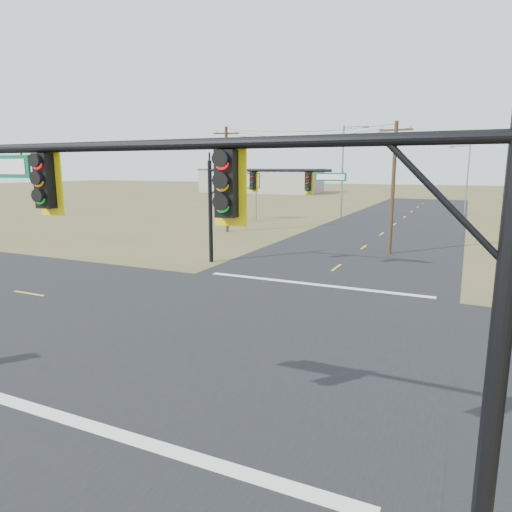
{
  "coord_description": "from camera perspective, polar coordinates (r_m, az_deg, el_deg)",
  "views": [
    {
      "loc": [
        6.97,
        -14.74,
        6.02
      ],
      "look_at": [
        -0.32,
        1.0,
        2.66
      ],
      "focal_mm": 32.0,
      "sensor_mm": 36.0,
      "label": 1
    }
  ],
  "objects": [
    {
      "name": "ground",
      "position": [
        17.38,
        -0.44,
        -9.29
      ],
      "size": [
        320.0,
        320.0,
        0.0
      ],
      "primitive_type": "plane",
      "color": "brown",
      "rests_on": "ground"
    },
    {
      "name": "road_ew",
      "position": [
        17.38,
        -0.44,
        -9.26
      ],
      "size": [
        160.0,
        14.0,
        0.02
      ],
      "primitive_type": "cube",
      "color": "black",
      "rests_on": "ground"
    },
    {
      "name": "road_ns",
      "position": [
        17.38,
        -0.44,
        -9.25
      ],
      "size": [
        14.0,
        160.0,
        0.02
      ],
      "primitive_type": "cube",
      "color": "black",
      "rests_on": "ground"
    },
    {
      "name": "stop_bar_near",
      "position": [
        11.7,
        -17.42,
        -20.37
      ],
      "size": [
        12.0,
        0.4,
        0.01
      ],
      "primitive_type": "cube",
      "color": "silver",
      "rests_on": "road_ns"
    },
    {
      "name": "stop_bar_far",
      "position": [
        24.07,
        7.22,
        -3.53
      ],
      "size": [
        12.0,
        0.4,
        0.01
      ],
      "primitive_type": "cube",
      "color": "silver",
      "rests_on": "road_ns"
    },
    {
      "name": "mast_arm_near",
      "position": [
        7.22,
        -1.79,
        3.63
      ],
      "size": [
        10.34,
        0.45,
        6.99
      ],
      "rotation": [
        0.0,
        0.0,
        0.08
      ],
      "color": "black",
      "rests_on": "ground"
    },
    {
      "name": "mast_arm_far",
      "position": [
        27.8,
        -0.12,
        8.24
      ],
      "size": [
        8.83,
        0.45,
        6.47
      ],
      "rotation": [
        0.0,
        0.0,
        -0.09
      ],
      "color": "black",
      "rests_on": "ground"
    },
    {
      "name": "utility_pole_near",
      "position": [
        33.24,
        16.75,
        8.34
      ],
      "size": [
        2.23,
        0.26,
        9.13
      ],
      "rotation": [
        0.0,
        0.0,
        -0.04
      ],
      "color": "#402B1B",
      "rests_on": "ground"
    },
    {
      "name": "utility_pole_far",
      "position": [
        43.43,
        -3.69,
        9.67
      ],
      "size": [
        2.29,
        0.87,
        9.73
      ],
      "rotation": [
        0.0,
        0.0,
        0.32
      ],
      "color": "#402B1B",
      "rests_on": "ground"
    },
    {
      "name": "highway_sign",
      "position": [
        53.69,
        -1.06,
        8.71
      ],
      "size": [
        2.68,
        1.26,
        5.45
      ],
      "rotation": [
        0.0,
        0.0,
        0.42
      ],
      "color": "gray",
      "rests_on": "ground"
    },
    {
      "name": "streetlight_a",
      "position": [
        39.49,
        29.34,
        7.79
      ],
      "size": [
        2.39,
        0.38,
        8.52
      ],
      "rotation": [
        0.0,
        0.0,
        -0.41
      ],
      "color": "gray",
      "rests_on": "ground"
    },
    {
      "name": "streetlight_b",
      "position": [
        65.31,
        24.77,
        9.11
      ],
      "size": [
        2.5,
        0.38,
        8.94
      ],
      "rotation": [
        0.0,
        0.0,
        0.35
      ],
      "color": "gray",
      "rests_on": "ground"
    },
    {
      "name": "streetlight_c",
      "position": [
        57.03,
        10.99,
        10.93
      ],
      "size": [
        3.08,
        0.45,
        10.98
      ],
      "rotation": [
        0.0,
        0.0,
        0.33
      ],
      "color": "gray",
      "rests_on": "ground"
    },
    {
      "name": "bare_tree_a",
      "position": [
        51.43,
        -2.25,
        10.26
      ],
      "size": [
        3.49,
        3.49,
        6.8
      ],
      "rotation": [
        0.0,
        0.0,
        -0.31
      ],
      "color": "black",
      "rests_on": "ground"
    },
    {
      "name": "bare_tree_b",
      "position": [
        65.35,
        -3.18,
        10.79
      ],
      "size": [
        3.52,
        3.52,
        7.29
      ],
      "rotation": [
        0.0,
        0.0,
        -0.27
      ],
      "color": "black",
      "rests_on": "ground"
    },
    {
      "name": "warehouse_left",
      "position": [
        114.84,
        0.71,
        9.35
      ],
      "size": [
        28.0,
        14.0,
        5.5
      ],
      "primitive_type": "cube",
      "color": "#AAA697",
      "rests_on": "ground"
    }
  ]
}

